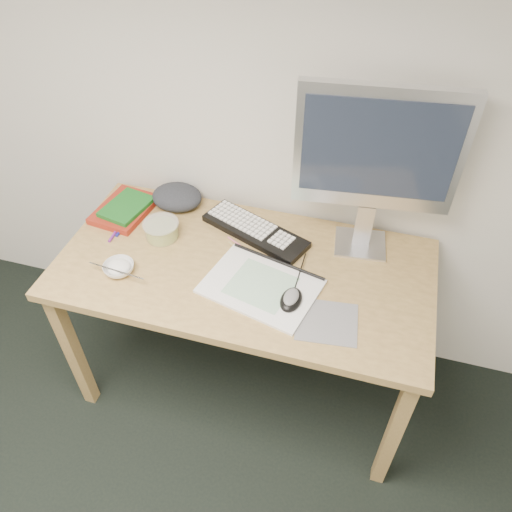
# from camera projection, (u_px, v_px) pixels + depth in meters

# --- Properties ---
(desk) EXTENTS (1.40, 0.70, 0.75)m
(desk) POSITION_uv_depth(u_px,v_px,m) (244.00, 281.00, 1.92)
(desk) COLOR tan
(desk) RESTS_ON ground
(mousepad) EXTENTS (0.22, 0.21, 0.00)m
(mousepad) POSITION_uv_depth(u_px,v_px,m) (327.00, 322.00, 1.67)
(mousepad) COLOR slate
(mousepad) RESTS_ON desk
(sketchpad) EXTENTS (0.45, 0.37, 0.01)m
(sketchpad) POSITION_uv_depth(u_px,v_px,m) (261.00, 286.00, 1.78)
(sketchpad) COLOR silver
(sketchpad) RESTS_ON desk
(keyboard) EXTENTS (0.46, 0.30, 0.03)m
(keyboard) POSITION_uv_depth(u_px,v_px,m) (255.00, 231.00, 1.99)
(keyboard) COLOR black
(keyboard) RESTS_ON desk
(monitor) EXTENTS (0.56, 0.19, 0.65)m
(monitor) POSITION_uv_depth(u_px,v_px,m) (377.00, 155.00, 1.67)
(monitor) COLOR silver
(monitor) RESTS_ON desk
(mouse) EXTENTS (0.08, 0.12, 0.04)m
(mouse) POSITION_uv_depth(u_px,v_px,m) (291.00, 297.00, 1.71)
(mouse) COLOR black
(mouse) RESTS_ON sketchpad
(rice_bowl) EXTENTS (0.12, 0.12, 0.04)m
(rice_bowl) POSITION_uv_depth(u_px,v_px,m) (119.00, 268.00, 1.83)
(rice_bowl) COLOR white
(rice_bowl) RESTS_ON desk
(chopsticks) EXTENTS (0.22, 0.04, 0.02)m
(chopsticks) POSITION_uv_depth(u_px,v_px,m) (116.00, 271.00, 1.79)
(chopsticks) COLOR silver
(chopsticks) RESTS_ON rice_bowl
(fruit_tub) EXTENTS (0.17, 0.17, 0.07)m
(fruit_tub) POSITION_uv_depth(u_px,v_px,m) (162.00, 230.00, 1.96)
(fruit_tub) COLOR gold
(fruit_tub) RESTS_ON desk
(book_red) EXTENTS (0.23, 0.29, 0.03)m
(book_red) POSITION_uv_depth(u_px,v_px,m) (125.00, 209.00, 2.09)
(book_red) COLOR maroon
(book_red) RESTS_ON desk
(book_green) EXTENTS (0.19, 0.23, 0.02)m
(book_green) POSITION_uv_depth(u_px,v_px,m) (127.00, 207.00, 2.06)
(book_green) COLOR #175F1D
(book_green) RESTS_ON book_red
(cloth_lump) EXTENTS (0.19, 0.16, 0.07)m
(cloth_lump) POSITION_uv_depth(u_px,v_px,m) (177.00, 197.00, 2.11)
(cloth_lump) COLOR #24262B
(cloth_lump) RESTS_ON desk
(pencil_pink) EXTENTS (0.15, 0.09, 0.01)m
(pencil_pink) POSITION_uv_depth(u_px,v_px,m) (243.00, 247.00, 1.93)
(pencil_pink) COLOR pink
(pencil_pink) RESTS_ON desk
(pencil_tan) EXTENTS (0.17, 0.12, 0.01)m
(pencil_tan) POSITION_uv_depth(u_px,v_px,m) (245.00, 256.00, 1.90)
(pencil_tan) COLOR tan
(pencil_tan) RESTS_ON desk
(pencil_black) EXTENTS (0.19, 0.06, 0.01)m
(pencil_black) POSITION_uv_depth(u_px,v_px,m) (282.00, 265.00, 1.86)
(pencil_black) COLOR black
(pencil_black) RESTS_ON desk
(marker_blue) EXTENTS (0.01, 0.12, 0.01)m
(marker_blue) POSITION_uv_depth(u_px,v_px,m) (123.00, 226.00, 2.02)
(marker_blue) COLOR navy
(marker_blue) RESTS_ON desk
(marker_orange) EXTENTS (0.05, 0.14, 0.01)m
(marker_orange) POSITION_uv_depth(u_px,v_px,m) (122.00, 220.00, 2.05)
(marker_orange) COLOR orange
(marker_orange) RESTS_ON desk
(marker_purple) EXTENTS (0.02, 0.12, 0.01)m
(marker_purple) POSITION_uv_depth(u_px,v_px,m) (116.00, 231.00, 1.99)
(marker_purple) COLOR #702486
(marker_purple) RESTS_ON desk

